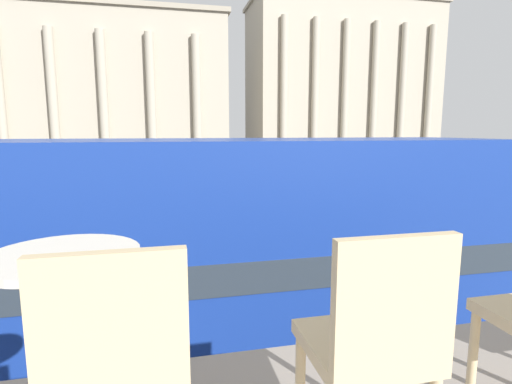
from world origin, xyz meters
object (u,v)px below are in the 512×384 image
object	(u,v)px
cafe_dining_table	(66,299)
cafe_chair_1	(374,342)
pedestrian_yellow	(368,207)
traffic_light_mid	(90,174)
pedestrian_blue	(303,231)
car_black	(179,191)
pedestrian_white	(395,212)
traffic_light_far	(60,165)
plaza_building_right	(341,84)
double_decker_bus	(172,258)
cafe_chair_0	(120,370)
pedestrian_grey	(298,183)
traffic_light_near	(232,185)
plaza_building_left	(65,92)

from	to	relation	value
cafe_dining_table	cafe_chair_1	distance (m)	1.21
cafe_chair_1	pedestrian_yellow	bearing A→B (deg)	65.27
traffic_light_mid	pedestrian_blue	world-z (taller)	traffic_light_mid
car_black	pedestrian_white	size ratio (longest dim) A/B	2.51
cafe_chair_1	traffic_light_far	size ratio (longest dim) A/B	0.27
plaza_building_right	pedestrian_yellow	size ratio (longest dim) A/B	16.08
traffic_light_mid	pedestrian_yellow	size ratio (longest dim) A/B	2.07
double_decker_bus	traffic_light_mid	size ratio (longest dim) A/B	3.02
cafe_chair_0	traffic_light_mid	distance (m)	18.89
cafe_chair_0	traffic_light_mid	size ratio (longest dim) A/B	0.26
cafe_chair_1	traffic_light_far	bearing A→B (deg)	109.25
traffic_light_mid	pedestrian_yellow	distance (m)	12.74
cafe_dining_table	traffic_light_far	distance (m)	25.14
traffic_light_mid	double_decker_bus	bearing A→B (deg)	-75.71
plaza_building_right	double_decker_bus	bearing A→B (deg)	-117.03
traffic_light_mid	cafe_dining_table	bearing A→B (deg)	-80.57
double_decker_bus	cafe_chair_0	bearing A→B (deg)	-92.66
pedestrian_grey	cafe_chair_0	bearing A→B (deg)	-121.33
traffic_light_near	pedestrian_white	world-z (taller)	traffic_light_near
car_black	pedestrian_yellow	bearing A→B (deg)	-100.92
traffic_light_far	car_black	world-z (taller)	traffic_light_far
double_decker_bus	pedestrian_blue	distance (m)	7.57
cafe_dining_table	pedestrian_blue	bearing A→B (deg)	65.51
traffic_light_near	traffic_light_far	size ratio (longest dim) A/B	1.18
traffic_light_far	pedestrian_blue	size ratio (longest dim) A/B	1.96
plaza_building_left	traffic_light_mid	size ratio (longest dim) A/B	10.15
cafe_chair_1	cafe_dining_table	bearing A→B (deg)	156.56
pedestrian_blue	pedestrian_white	xyz separation A→B (m)	(4.87, 2.35, -0.05)
cafe_chair_1	plaza_building_right	distance (m)	61.83
traffic_light_mid	pedestrian_white	world-z (taller)	traffic_light_mid
cafe_chair_0	plaza_building_right	xyz separation A→B (m)	(26.14, 55.85, 7.67)
plaza_building_right	car_black	world-z (taller)	plaza_building_right
double_decker_bus	pedestrian_white	distance (m)	12.55
traffic_light_near	plaza_building_left	bearing A→B (deg)	108.90
cafe_chair_0	plaza_building_right	size ratio (longest dim) A/B	0.03
cafe_dining_table	cafe_chair_0	size ratio (longest dim) A/B	0.80
car_black	pedestrian_white	world-z (taller)	pedestrian_white
cafe_dining_table	plaza_building_left	distance (m)	48.75
pedestrian_yellow	cafe_dining_table	bearing A→B (deg)	67.29
cafe_chair_0	pedestrian_yellow	world-z (taller)	cafe_chair_0
traffic_light_near	traffic_light_mid	size ratio (longest dim) A/B	1.14
pedestrian_blue	pedestrian_white	bearing A→B (deg)	-125.35
plaza_building_left	traffic_light_near	distance (m)	39.35
cafe_chair_1	pedestrian_blue	bearing A→B (deg)	75.33
double_decker_bus	pedestrian_white	bearing A→B (deg)	42.08
traffic_light_near	car_black	xyz separation A→B (m)	(-1.28, 11.84, -1.92)
cafe_dining_table	traffic_light_far	bearing A→B (deg)	103.32
double_decker_bus	traffic_light_near	size ratio (longest dim) A/B	2.64
double_decker_bus	traffic_light_near	distance (m)	6.47
cafe_dining_table	pedestrian_yellow	world-z (taller)	cafe_dining_table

